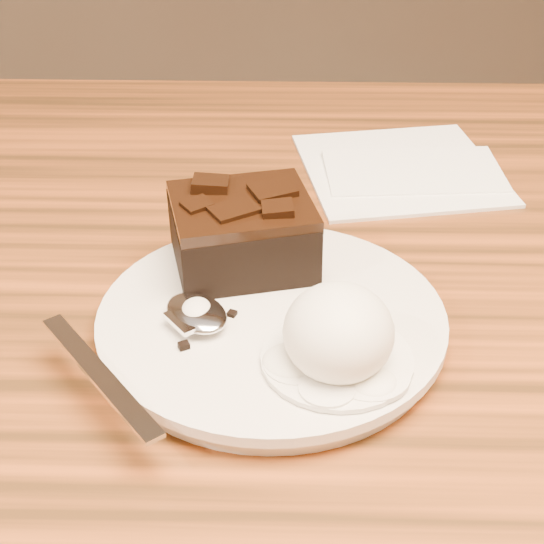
{
  "coord_description": "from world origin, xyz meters",
  "views": [
    {
      "loc": [
        -0.05,
        -0.42,
        1.06
      ],
      "look_at": [
        -0.06,
        -0.02,
        0.79
      ],
      "focal_mm": 54.45,
      "sensor_mm": 36.0,
      "label": 1
    }
  ],
  "objects_px": {
    "plate": "(272,325)",
    "brownie": "(242,237)",
    "napkin": "(400,167)",
    "ice_cream_scoop": "(339,332)",
    "spoon": "(197,315)"
  },
  "relations": [
    {
      "from": "plate",
      "to": "brownie",
      "type": "xyz_separation_m",
      "value": [
        -0.02,
        0.05,
        0.03
      ]
    },
    {
      "from": "plate",
      "to": "napkin",
      "type": "height_order",
      "value": "plate"
    },
    {
      "from": "plate",
      "to": "napkin",
      "type": "relative_size",
      "value": 1.35
    },
    {
      "from": "ice_cream_scoop",
      "to": "spoon",
      "type": "bearing_deg",
      "value": 156.52
    },
    {
      "from": "brownie",
      "to": "spoon",
      "type": "bearing_deg",
      "value": -110.06
    },
    {
      "from": "ice_cream_scoop",
      "to": "spoon",
      "type": "height_order",
      "value": "ice_cream_scoop"
    },
    {
      "from": "plate",
      "to": "napkin",
      "type": "bearing_deg",
      "value": 65.74
    },
    {
      "from": "spoon",
      "to": "ice_cream_scoop",
      "type": "bearing_deg",
      "value": -61.56
    },
    {
      "from": "brownie",
      "to": "ice_cream_scoop",
      "type": "bearing_deg",
      "value": -60.2
    },
    {
      "from": "plate",
      "to": "spoon",
      "type": "xyz_separation_m",
      "value": [
        -0.04,
        -0.01,
        0.01
      ]
    },
    {
      "from": "brownie",
      "to": "ice_cream_scoop",
      "type": "distance_m",
      "value": 0.11
    },
    {
      "from": "ice_cream_scoop",
      "to": "napkin",
      "type": "bearing_deg",
      "value": 76.6
    },
    {
      "from": "plate",
      "to": "brownie",
      "type": "height_order",
      "value": "brownie"
    },
    {
      "from": "plate",
      "to": "spoon",
      "type": "relative_size",
      "value": 1.17
    },
    {
      "from": "spoon",
      "to": "napkin",
      "type": "xyz_separation_m",
      "value": [
        0.14,
        0.23,
        -0.02
      ]
    }
  ]
}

